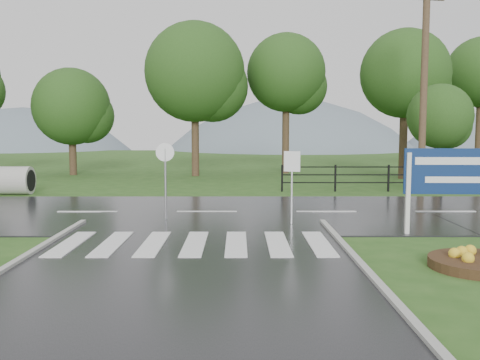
{
  "coord_description": "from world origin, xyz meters",
  "views": [
    {
      "loc": [
        1.06,
        -7.68,
        2.84
      ],
      "look_at": [
        1.09,
        6.0,
        1.5
      ],
      "focal_mm": 40.0,
      "sensor_mm": 36.0,
      "label": 1
    }
  ],
  "objects": [
    {
      "name": "ground",
      "position": [
        0.0,
        0.0,
        0.0
      ],
      "size": [
        120.0,
        120.0,
        0.0
      ],
      "primitive_type": "plane",
      "color": "#294F1A",
      "rests_on": "ground"
    },
    {
      "name": "main_road",
      "position": [
        0.0,
        10.0,
        0.0
      ],
      "size": [
        90.0,
        8.0,
        0.04
      ],
      "primitive_type": "cube",
      "color": "black",
      "rests_on": "ground"
    },
    {
      "name": "crosswalk",
      "position": [
        0.0,
        5.0,
        0.06
      ],
      "size": [
        6.5,
        2.8,
        0.02
      ],
      "color": "silver",
      "rests_on": "ground"
    },
    {
      "name": "fence_west",
      "position": [
        7.75,
        16.0,
        0.72
      ],
      "size": [
        9.58,
        0.08,
        1.2
      ],
      "color": "black",
      "rests_on": "ground"
    },
    {
      "name": "hills",
      "position": [
        3.49,
        65.0,
        -15.54
      ],
      "size": [
        102.0,
        48.0,
        48.0
      ],
      "color": "slate",
      "rests_on": "ground"
    },
    {
      "name": "treeline",
      "position": [
        1.0,
        24.0,
        0.0
      ],
      "size": [
        83.2,
        5.2,
        10.0
      ],
      "color": "#1D4114",
      "rests_on": "ground"
    },
    {
      "name": "estate_billboard",
      "position": [
        6.73,
        6.28,
        1.58
      ],
      "size": [
        2.63,
        0.16,
        2.3
      ],
      "color": "silver",
      "rests_on": "ground"
    },
    {
      "name": "flower_bed",
      "position": [
        5.94,
        2.9,
        0.15
      ],
      "size": [
        2.0,
        2.0,
        0.4
      ],
      "color": "#332111",
      "rests_on": "ground"
    },
    {
      "name": "reg_sign_small",
      "position": [
        2.6,
        7.69,
        1.53
      ],
      "size": [
        0.46,
        0.18,
        2.17
      ],
      "color": "#939399",
      "rests_on": "ground"
    },
    {
      "name": "reg_sign_round",
      "position": [
        -1.16,
        8.43,
        1.49
      ],
      "size": [
        0.55,
        0.1,
        2.38
      ],
      "color": "#939399",
      "rests_on": "ground"
    },
    {
      "name": "utility_pole_east",
      "position": [
        9.02,
        15.5,
        4.56
      ],
      "size": [
        1.59,
        0.36,
        8.97
      ],
      "color": "#473523",
      "rests_on": "ground"
    },
    {
      "name": "entrance_tree_left",
      "position": [
        10.51,
        17.5,
        3.35
      ],
      "size": [
        3.02,
        3.02,
        4.9
      ],
      "color": "#3D2B1C",
      "rests_on": "ground"
    }
  ]
}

